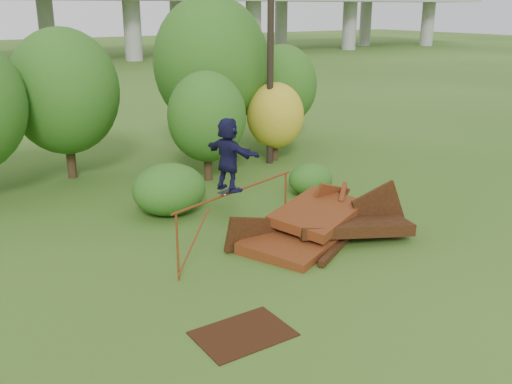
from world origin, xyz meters
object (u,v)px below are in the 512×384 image
flat_plate (243,334)px  utility_pole (271,44)px  skater (228,154)px  scrap_pile (321,225)px

flat_plate → utility_pole: 14.78m
flat_plate → utility_pole: size_ratio=0.20×
flat_plate → skater: bearing=63.7°
utility_pole → skater: bearing=-130.4°
skater → utility_pole: utility_pole is taller
flat_plate → utility_pole: (8.22, 11.19, 5.08)m
scrap_pile → flat_plate: 5.79m
utility_pole → flat_plate: bearing=-126.3°
scrap_pile → utility_pole: 9.83m
scrap_pile → skater: (-2.96, 0.34, 2.50)m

